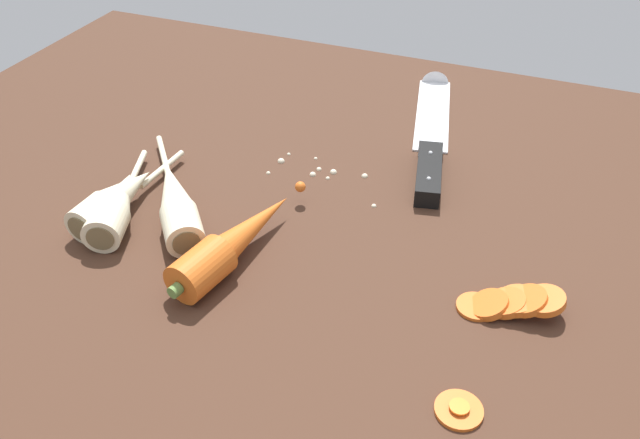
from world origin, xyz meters
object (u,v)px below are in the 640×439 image
parsnip_mid_left (116,205)px  carrot_slice_stack (510,302)px  parsnip_front (116,199)px  carrot_slice_stray_near (459,409)px  chefs_knife (432,126)px  whole_carrot (233,242)px  parsnip_mid_right (176,201)px

parsnip_mid_left → carrot_slice_stack: (41.56, 1.70, -1.01)cm
parsnip_front → carrot_slice_stray_near: 42.06cm
chefs_knife → parsnip_front: parsnip_front is taller
parsnip_front → parsnip_mid_left: bearing=-56.4°
chefs_knife → whole_carrot: (-12.00, -32.83, 1.45)cm
parsnip_front → parsnip_mid_left: size_ratio=1.03×
chefs_knife → carrot_slice_stray_near: chefs_knife is taller
carrot_slice_stack → carrot_slice_stray_near: 12.98cm
chefs_knife → parsnip_front: bearing=-131.5°
parsnip_mid_right → carrot_slice_stray_near: bearing=-22.4°
carrot_slice_stack → carrot_slice_stray_near: bearing=-98.3°
parsnip_front → carrot_slice_stray_near: parsnip_front is taller
parsnip_front → carrot_slice_stack: (42.15, 0.82, -1.01)cm
whole_carrot → parsnip_front: bearing=172.4°
whole_carrot → carrot_slice_stack: 27.03cm
parsnip_front → parsnip_mid_right: size_ratio=0.94×
chefs_knife → parsnip_mid_left: (-26.71, -31.68, 1.33)cm
carrot_slice_stray_near → whole_carrot: bearing=158.2°
whole_carrot → parsnip_front: whole_carrot is taller
chefs_knife → carrot_slice_stray_near: (12.98, -42.80, -0.29)cm
parsnip_front → carrot_slice_stray_near: size_ratio=4.68×
chefs_knife → parsnip_mid_right: 35.71cm
parsnip_mid_right → chefs_knife: bearing=53.7°
parsnip_mid_left → carrot_slice_stray_near: 41.25cm
chefs_knife → parsnip_mid_right: parsnip_mid_right is taller
parsnip_mid_right → whole_carrot: bearing=-24.0°
chefs_knife → parsnip_mid_right: (-21.11, -28.76, 1.33)cm
parsnip_front → parsnip_mid_right: same height
parsnip_mid_right → carrot_slice_stack: 36.00cm
whole_carrot → parsnip_mid_right: size_ratio=1.07×
carrot_slice_stray_near → parsnip_front: bearing=163.4°
whole_carrot → carrot_slice_stray_near: whole_carrot is taller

